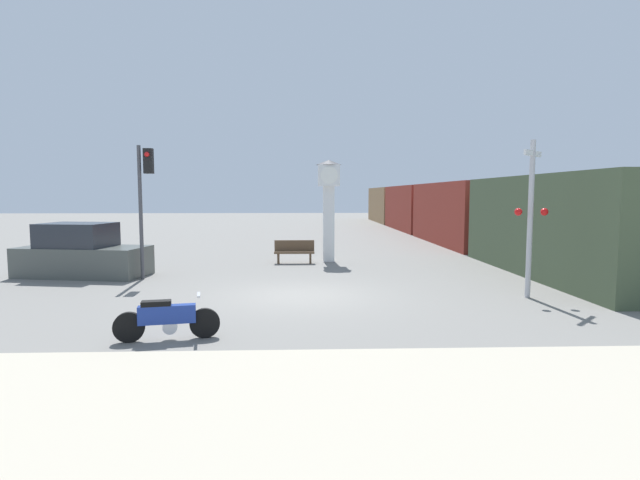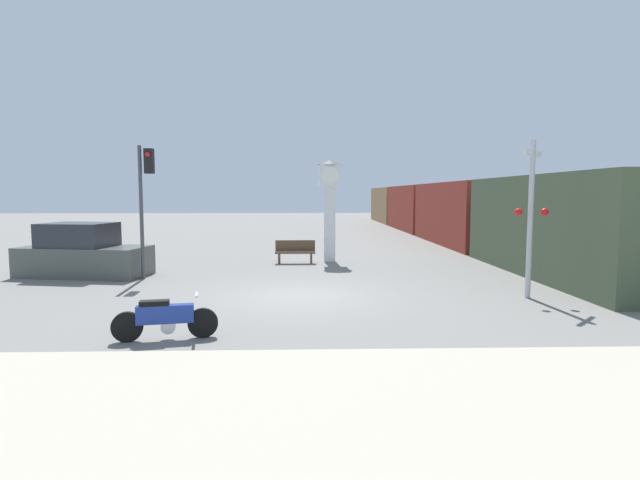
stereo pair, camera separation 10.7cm
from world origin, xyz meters
TOP-DOWN VIEW (x-y plane):
  - ground_plane at (0.00, 0.00)m, footprint 120.00×120.00m
  - sidewalk_strip at (0.00, -8.08)m, footprint 36.00×6.00m
  - motorcycle at (-2.50, -4.08)m, footprint 1.95×0.55m
  - clock_tower at (1.18, 6.98)m, footprint 1.03×1.03m
  - freight_train at (8.88, 19.64)m, footprint 2.80×43.55m
  - traffic_light at (-4.99, 2.87)m, footprint 0.50×0.35m
  - railroad_crossing_signal at (6.14, -0.47)m, footprint 0.90×0.82m
  - bench at (-0.22, 6.43)m, footprint 1.60×0.44m
  - parked_car at (-7.37, 3.58)m, footprint 4.45×2.50m

SIDE VIEW (x-z plane):
  - ground_plane at x=0.00m, z-range 0.00..0.00m
  - sidewalk_strip at x=0.00m, z-range 0.00..0.10m
  - motorcycle at x=-2.50m, z-range -0.02..0.85m
  - bench at x=-0.22m, z-range 0.03..0.95m
  - parked_car at x=-7.37m, z-range -0.15..1.65m
  - freight_train at x=8.88m, z-range 0.00..3.40m
  - railroad_crossing_signal at x=6.14m, z-range 0.18..4.37m
  - clock_tower at x=1.18m, z-range 0.68..4.84m
  - traffic_light at x=-4.99m, z-range 0.81..5.14m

